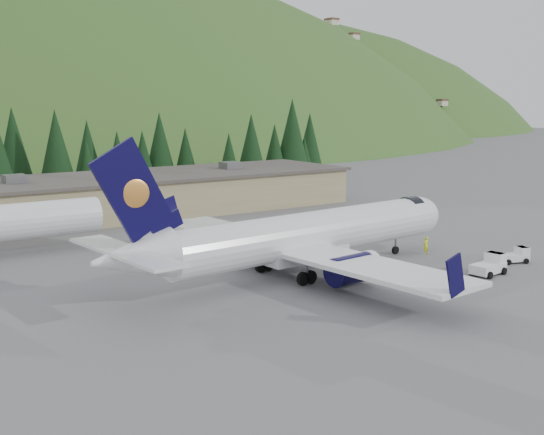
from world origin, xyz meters
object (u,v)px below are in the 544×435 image
Objects in this scene: baggage_tug_b at (516,256)px; ramp_worker at (426,245)px; airliner at (302,237)px; terminal_building at (97,197)px; baggage_tug_a at (490,265)px.

ramp_worker reaches higher than baggage_tug_b.
airliner is 20.56m from baggage_tug_b.
terminal_building is 43.00m from ramp_worker.
airliner is at bearing 178.35° from baggage_tug_b.
airliner reaches higher than ramp_worker.
terminal_building is (-17.22, 47.33, 1.82)m from baggage_tug_a.
terminal_building reaches higher than baggage_tug_a.
baggage_tug_a is at bearing 77.12° from ramp_worker.
baggage_tug_b is at bearing 7.61° from baggage_tug_a.
baggage_tug_a is 2.05× the size of ramp_worker.
ramp_worker is at bearing 74.26° from baggage_tug_a.
baggage_tug_a reaches higher than ramp_worker.
baggage_tug_a is (13.29, -9.24, -2.49)m from airliner.
terminal_building reaches higher than ramp_worker.
ramp_worker is (18.59, -38.73, -1.76)m from terminal_building.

